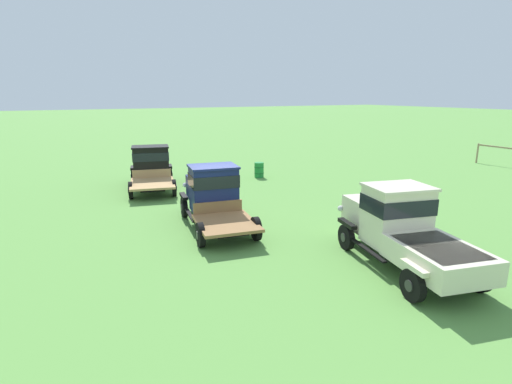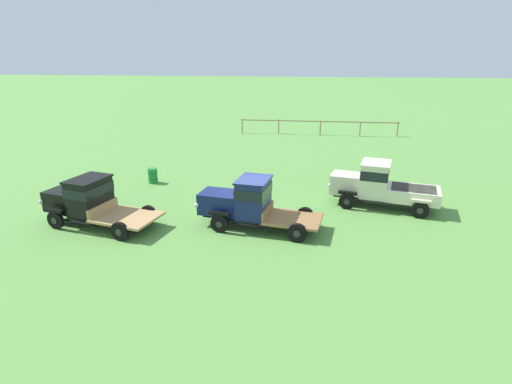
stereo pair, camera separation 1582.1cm
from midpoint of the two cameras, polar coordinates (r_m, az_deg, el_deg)
name	(u,v)px [view 2 (the right image)]	position (r m, az deg, el deg)	size (l,w,h in m)	color
ground_plane	(250,224)	(14.93, -26.29, -6.90)	(240.00, 240.00, 0.00)	#5B9342
paddock_fence	(319,124)	(33.26, -0.65, 10.47)	(14.73, 0.61, 1.38)	#997F60
vintage_truck_foreground_near	(88,200)	(18.97, -46.72, -2.11)	(5.68, 3.15, 2.17)	black
vintage_truck_second_in_line	(247,202)	(14.35, -27.71, -3.14)	(5.66, 2.71, 2.24)	black
vintage_truck_midrow_center	(380,185)	(15.03, -0.44, 0.01)	(5.50, 3.00, 2.27)	black
oil_drum_beside_row	(153,176)	(22.60, -33.34, 1.59)	(0.57, 0.57, 0.88)	#1E7F33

